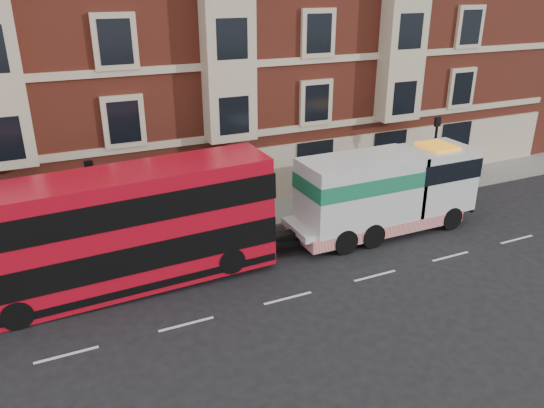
{
  "coord_description": "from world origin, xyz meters",
  "views": [
    {
      "loc": [
        -7.8,
        -15.44,
        11.1
      ],
      "look_at": [
        1.18,
        4.0,
        2.18
      ],
      "focal_mm": 35.0,
      "sensor_mm": 36.0,
      "label": 1
    }
  ],
  "objects": [
    {
      "name": "double_decker_bus",
      "position": [
        -5.38,
        3.43,
        2.51
      ],
      "size": [
        11.7,
        2.69,
        4.74
      ],
      "color": "red",
      "rests_on": "ground"
    },
    {
      "name": "victorian_terrace",
      "position": [
        0.5,
        15.0,
        10.07
      ],
      "size": [
        45.0,
        12.0,
        20.4
      ],
      "color": "maroon",
      "rests_on": "ground"
    },
    {
      "name": "lamp_post_east",
      "position": [
        12.0,
        6.2,
        2.68
      ],
      "size": [
        0.35,
        0.15,
        4.35
      ],
      "color": "black",
      "rests_on": "sidewalk"
    },
    {
      "name": "lamp_post_west",
      "position": [
        -6.0,
        6.2,
        2.68
      ],
      "size": [
        0.35,
        0.15,
        4.35
      ],
      "color": "black",
      "rests_on": "sidewalk"
    },
    {
      "name": "ground",
      "position": [
        0.0,
        0.0,
        0.0
      ],
      "size": [
        120.0,
        120.0,
        0.0
      ],
      "primitive_type": "plane",
      "color": "black",
      "rests_on": "ground"
    },
    {
      "name": "sidewalk",
      "position": [
        0.0,
        7.5,
        0.07
      ],
      "size": [
        90.0,
        3.0,
        0.15
      ],
      "primitive_type": "cube",
      "color": "slate",
      "rests_on": "ground"
    },
    {
      "name": "tow_truck",
      "position": [
        6.68,
        3.43,
        2.07
      ],
      "size": [
        9.37,
        2.77,
        3.9
      ],
      "color": "silver",
      "rests_on": "ground"
    }
  ]
}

